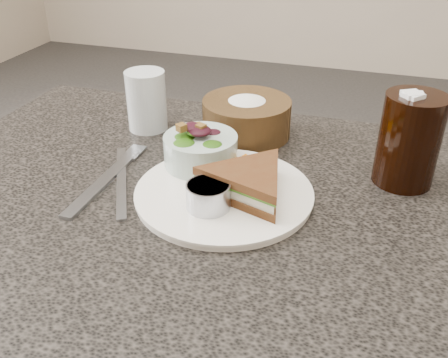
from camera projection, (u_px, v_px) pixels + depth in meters
dinner_plate at (224, 194)px, 0.72m from camera, size 0.25×0.25×0.01m
sandwich at (249, 183)px, 0.69m from camera, size 0.20×0.20×0.04m
salad_bowl at (201, 145)px, 0.77m from camera, size 0.15×0.15×0.07m
dressing_ramekin at (208, 196)px, 0.67m from camera, size 0.07×0.07×0.04m
orange_wedge at (246, 161)px, 0.77m from camera, size 0.06×0.06×0.02m
fork at (103, 182)px, 0.75m from camera, size 0.02×0.20×0.01m
knife at (121, 181)px, 0.76m from camera, size 0.11×0.19×0.00m
bread_basket at (247, 112)px, 0.88m from camera, size 0.17×0.17×0.09m
cola_glass at (410, 136)px, 0.72m from camera, size 0.11×0.11×0.15m
water_glass at (146, 101)px, 0.90m from camera, size 0.08×0.08×0.11m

